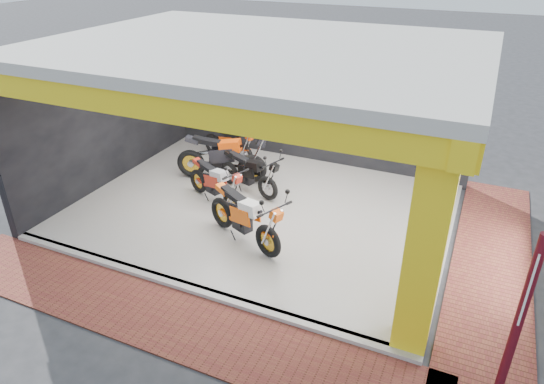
{
  "coord_description": "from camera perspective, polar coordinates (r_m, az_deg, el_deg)",
  "views": [
    {
      "loc": [
        4.09,
        -6.54,
        5.44
      ],
      "look_at": [
        0.52,
        1.39,
        0.9
      ],
      "focal_mm": 32.0,
      "sensor_mm": 36.0,
      "label": 1
    }
  ],
  "objects": [
    {
      "name": "header_beam_right",
      "position": [
        8.8,
        23.37,
        11.3
      ],
      "size": [
        0.3,
        6.4,
        0.4
      ],
      "primitive_type": "cube",
      "color": "yellow",
      "rests_on": "corner_column"
    },
    {
      "name": "header_beam_front",
      "position": [
        7.21,
        -11.83,
        9.74
      ],
      "size": [
        8.4,
        0.3,
        0.4
      ],
      "primitive_type": "cube",
      "color": "yellow",
      "rests_on": "corner_column"
    },
    {
      "name": "back_wall",
      "position": [
        12.88,
        4.76,
        10.84
      ],
      "size": [
        8.2,
        0.2,
        3.5
      ],
      "primitive_type": "cube",
      "color": "black",
      "rests_on": "ground"
    },
    {
      "name": "ground",
      "position": [
        9.44,
        -6.42,
        -7.81
      ],
      "size": [
        80.0,
        80.0,
        0.0
      ],
      "primitive_type": "plane",
      "color": "#2D2D30",
      "rests_on": "ground"
    },
    {
      "name": "corner_column",
      "position": [
        6.87,
        17.6,
        -6.37
      ],
      "size": [
        0.5,
        0.5,
        3.5
      ],
      "primitive_type": "cube",
      "color": "yellow",
      "rests_on": "ground"
    },
    {
      "name": "signpost",
      "position": [
        6.43,
        26.92,
        -13.8
      ],
      "size": [
        0.11,
        0.38,
        2.75
      ],
      "rotation": [
        0.0,
        0.0,
        -0.15
      ],
      "color": "#5A0D17",
      "rests_on": "ground"
    },
    {
      "name": "moto_row_d",
      "position": [
        12.7,
        -3.27,
        5.51
      ],
      "size": [
        2.0,
        1.19,
        1.15
      ],
      "primitive_type": null,
      "rotation": [
        0.0,
        0.0,
        -0.28
      ],
      "color": "#FF4A0A",
      "rests_on": "showroom_floor"
    },
    {
      "name": "paver_front",
      "position": [
        8.28,
        -12.85,
        -14.18
      ],
      "size": [
        9.0,
        1.4,
        0.03
      ],
      "primitive_type": "cube",
      "color": "brown",
      "rests_on": "ground"
    },
    {
      "name": "moto_row_a",
      "position": [
        10.48,
        -4.76,
        0.48
      ],
      "size": [
        2.04,
        1.37,
        1.17
      ],
      "primitive_type": null,
      "rotation": [
        0.0,
        0.0,
        -0.38
      ],
      "color": "#AF2312",
      "rests_on": "showroom_floor"
    },
    {
      "name": "moto_row_c",
      "position": [
        11.67,
        -2.36,
        4.34
      ],
      "size": [
        2.56,
        1.43,
        1.48
      ],
      "primitive_type": null,
      "rotation": [
        0.0,
        0.0,
        0.23
      ],
      "color": "black",
      "rests_on": "showroom_floor"
    },
    {
      "name": "showroom_ceiling",
      "position": [
        9.64,
        -1.39,
        16.58
      ],
      "size": [
        8.4,
        6.4,
        0.2
      ],
      "primitive_type": "cube",
      "color": "beige",
      "rests_on": "corner_column"
    },
    {
      "name": "showroom_floor",
      "position": [
        10.89,
        -1.18,
        -2.07
      ],
      "size": [
        8.0,
        6.0,
        0.1
      ],
      "primitive_type": "cube",
      "color": "beige",
      "rests_on": "ground"
    },
    {
      "name": "paver_right",
      "position": [
        10.14,
        24.4,
        -7.59
      ],
      "size": [
        1.4,
        7.0,
        0.03
      ],
      "primitive_type": "cube",
      "color": "brown",
      "rests_on": "ground"
    },
    {
      "name": "left_wall",
      "position": [
        12.39,
        -18.87,
        8.78
      ],
      "size": [
        0.2,
        6.2,
        3.5
      ],
      "primitive_type": "cube",
      "color": "black",
      "rests_on": "ground"
    },
    {
      "name": "floor_kerb",
      "position": [
        8.73,
        -9.84,
        -11.02
      ],
      "size": [
        8.0,
        0.2,
        0.1
      ],
      "primitive_type": "cube",
      "color": "beige",
      "rests_on": "ground"
    },
    {
      "name": "moto_row_b",
      "position": [
        10.91,
        -0.51,
        1.77
      ],
      "size": [
        2.06,
        1.25,
        1.18
      ],
      "primitive_type": null,
      "rotation": [
        0.0,
        0.0,
        -0.3
      ],
      "color": "black",
      "rests_on": "showroom_floor"
    },
    {
      "name": "moto_hero",
      "position": [
        8.89,
        -0.47,
        -4.09
      ],
      "size": [
        2.34,
        1.63,
        1.34
      ],
      "primitive_type": null,
      "rotation": [
        0.0,
        0.0,
        -0.41
      ],
      "color": "#F0570A",
      "rests_on": "showroom_floor"
    }
  ]
}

